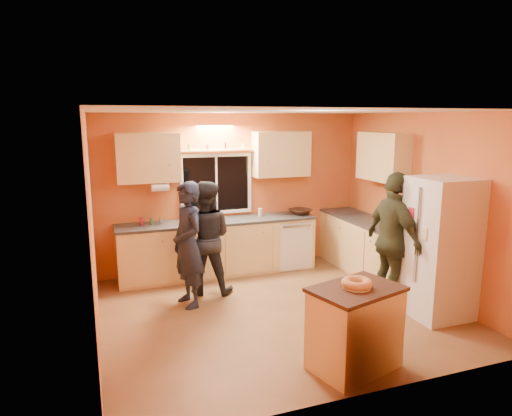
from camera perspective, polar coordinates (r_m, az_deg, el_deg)
name	(u,v)px	position (r m, az deg, el deg)	size (l,w,h in m)	color
ground	(278,311)	(6.22, 2.76, -12.70)	(4.50, 4.50, 0.00)	brown
room_shell	(276,186)	(6.19, 2.48, 2.80)	(4.54, 4.04, 2.61)	orange
back_counter	(240,245)	(7.58, -2.03, -4.66)	(4.23, 0.62, 0.90)	#D8B871
right_counter	(382,253)	(7.38, 15.47, -5.50)	(0.62, 1.84, 0.90)	#D8B871
refrigerator	(440,248)	(6.25, 22.07, -4.66)	(0.72, 0.70, 1.80)	silver
island	(355,327)	(4.87, 12.24, -14.38)	(1.03, 0.83, 0.86)	#D8B871
bundt_pastry	(357,283)	(4.68, 12.48, -9.17)	(0.31, 0.31, 0.09)	tan
person_left	(188,245)	(6.20, -8.52, -4.55)	(0.62, 0.41, 1.70)	black
person_center	(205,238)	(6.63, -6.37, -3.72)	(0.80, 0.62, 1.65)	black
person_right	(394,241)	(6.33, 16.83, -3.95)	(1.08, 0.45, 1.84)	#313521
mixing_bowl	(300,212)	(7.84, 5.56, -0.45)	(0.37, 0.37, 0.09)	black
utensil_crock	(190,217)	(7.27, -8.20, -1.12)	(0.14, 0.14, 0.17)	beige
potted_plant	(395,218)	(7.06, 17.01, -1.20)	(0.30, 0.26, 0.33)	gray
red_box	(387,225)	(7.12, 16.01, -2.11)	(0.16, 0.12, 0.07)	maroon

